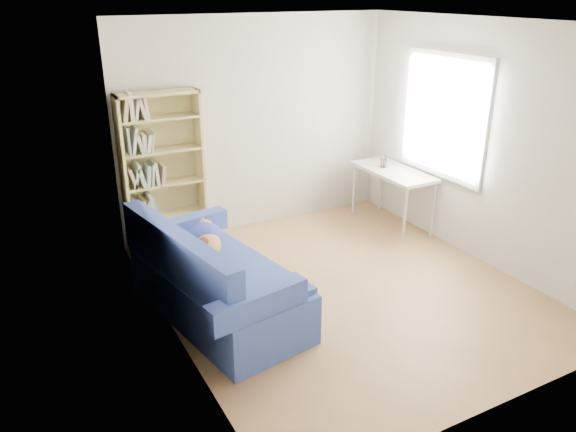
{
  "coord_description": "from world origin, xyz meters",
  "views": [
    {
      "loc": [
        -2.86,
        -4.19,
        2.87
      ],
      "look_at": [
        -0.54,
        0.17,
        0.85
      ],
      "focal_mm": 35.0,
      "sensor_mm": 36.0,
      "label": 1
    }
  ],
  "objects_px": {
    "desk": "(393,176)",
    "pen_cup": "(383,162)",
    "sofa": "(213,282)",
    "bookshelf": "(164,179)"
  },
  "relations": [
    {
      "from": "sofa",
      "to": "desk",
      "type": "relative_size",
      "value": 1.75
    },
    {
      "from": "bookshelf",
      "to": "desk",
      "type": "height_order",
      "value": "bookshelf"
    },
    {
      "from": "pen_cup",
      "to": "sofa",
      "type": "bearing_deg",
      "value": -157.91
    },
    {
      "from": "desk",
      "to": "pen_cup",
      "type": "xyz_separation_m",
      "value": [
        -0.04,
        0.17,
        0.14
      ]
    },
    {
      "from": "sofa",
      "to": "bookshelf",
      "type": "bearing_deg",
      "value": 77.52
    },
    {
      "from": "desk",
      "to": "sofa",
      "type": "bearing_deg",
      "value": -161.19
    },
    {
      "from": "sofa",
      "to": "desk",
      "type": "distance_m",
      "value": 2.97
    },
    {
      "from": "desk",
      "to": "pen_cup",
      "type": "relative_size",
      "value": 6.92
    },
    {
      "from": "sofa",
      "to": "bookshelf",
      "type": "xyz_separation_m",
      "value": [
        0.07,
        1.68,
        0.49
      ]
    },
    {
      "from": "desk",
      "to": "bookshelf",
      "type": "bearing_deg",
      "value": 164.92
    }
  ]
}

